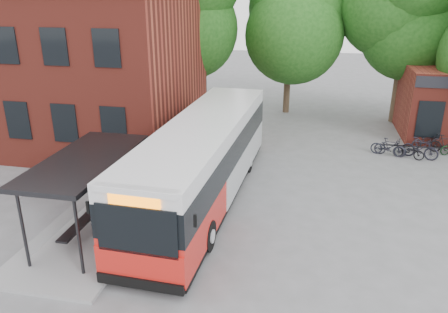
% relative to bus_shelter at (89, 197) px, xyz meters
% --- Properties ---
extents(ground, '(100.00, 100.00, 0.00)m').
position_rel_bus_shelter_xyz_m(ground, '(4.50, 1.00, -1.45)').
color(ground, '#5F5F61').
extents(station_building, '(18.40, 10.40, 8.50)m').
position_rel_bus_shelter_xyz_m(station_building, '(-8.50, 10.00, 2.80)').
color(station_building, maroon).
rests_on(station_building, ground).
extents(bus_shelter, '(3.60, 7.00, 2.90)m').
position_rel_bus_shelter_xyz_m(bus_shelter, '(0.00, 0.00, 0.00)').
color(bus_shelter, '#242427').
rests_on(bus_shelter, ground).
extents(bike_rail, '(5.20, 0.10, 0.38)m').
position_rel_bus_shelter_xyz_m(bike_rail, '(13.78, 11.00, -1.26)').
color(bike_rail, '#242427').
rests_on(bike_rail, ground).
extents(tree_0, '(7.92, 7.92, 11.00)m').
position_rel_bus_shelter_xyz_m(tree_0, '(-1.50, 17.00, 4.05)').
color(tree_0, '#184713').
rests_on(tree_0, ground).
extents(tree_1, '(7.92, 7.92, 10.40)m').
position_rel_bus_shelter_xyz_m(tree_1, '(5.50, 18.00, 3.75)').
color(tree_1, '#184713').
rests_on(tree_1, ground).
extents(tree_2, '(7.92, 7.92, 11.00)m').
position_rel_bus_shelter_xyz_m(tree_2, '(12.50, 17.00, 4.05)').
color(tree_2, '#184713').
rests_on(tree_2, ground).
extents(city_bus, '(3.27, 13.01, 3.28)m').
position_rel_bus_shelter_xyz_m(city_bus, '(3.18, 3.55, 0.19)').
color(city_bus, red).
rests_on(city_bus, ground).
extents(bicycle_0, '(1.88, 1.06, 0.94)m').
position_rel_bus_shelter_xyz_m(bicycle_0, '(11.33, 10.32, -0.98)').
color(bicycle_0, black).
rests_on(bicycle_0, ground).
extents(bicycle_1, '(1.60, 0.89, 0.92)m').
position_rel_bus_shelter_xyz_m(bicycle_1, '(11.38, 10.29, -0.99)').
color(bicycle_1, '#24242D').
rests_on(bicycle_1, ground).
extents(bicycle_2, '(1.61, 1.09, 0.80)m').
position_rel_bus_shelter_xyz_m(bicycle_2, '(12.29, 10.08, -1.05)').
color(bicycle_2, black).
rests_on(bicycle_2, ground).
extents(bicycle_3, '(1.86, 1.22, 1.09)m').
position_rel_bus_shelter_xyz_m(bicycle_3, '(12.83, 10.18, -0.91)').
color(bicycle_3, black).
rests_on(bicycle_3, ground).
extents(bicycle_4, '(1.80, 1.12, 0.89)m').
position_rel_bus_shelter_xyz_m(bicycle_4, '(13.50, 11.81, -1.00)').
color(bicycle_4, black).
rests_on(bicycle_4, ground).
extents(bicycle_5, '(1.72, 0.88, 0.99)m').
position_rel_bus_shelter_xyz_m(bicycle_5, '(14.33, 11.24, -0.95)').
color(bicycle_5, black).
rests_on(bicycle_5, ground).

